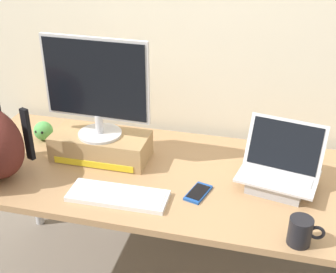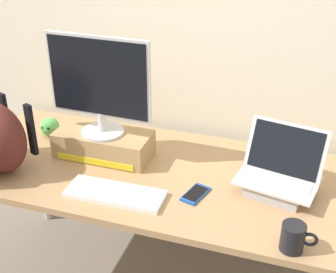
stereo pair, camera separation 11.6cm
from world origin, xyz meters
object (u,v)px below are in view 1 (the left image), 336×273
(coffee_mug, at_px, (301,231))
(plush_toy, at_px, (43,131))
(desktop_monitor, at_px, (96,86))
(toner_box_yellow, at_px, (101,146))
(external_keyboard, at_px, (118,196))
(open_laptop, at_px, (279,175))
(cell_phone, at_px, (198,193))

(coffee_mug, height_order, plush_toy, coffee_mug)
(desktop_monitor, distance_m, coffee_mug, 1.01)
(toner_box_yellow, distance_m, external_keyboard, 0.34)
(desktop_monitor, height_order, coffee_mug, desktop_monitor)
(desktop_monitor, height_order, open_laptop, desktop_monitor)
(desktop_monitor, xyz_separation_m, coffee_mug, (0.89, -0.38, -0.30))
(toner_box_yellow, xyz_separation_m, external_keyboard, (0.18, -0.28, -0.05))
(desktop_monitor, height_order, external_keyboard, desktop_monitor)
(toner_box_yellow, xyz_separation_m, desktop_monitor, (-0.00, -0.00, 0.29))
(external_keyboard, relative_size, coffee_mug, 3.26)
(external_keyboard, height_order, cell_phone, external_keyboard)
(open_laptop, distance_m, plush_toy, 1.15)
(desktop_monitor, relative_size, coffee_mug, 3.86)
(desktop_monitor, bearing_deg, toner_box_yellow, 89.24)
(toner_box_yellow, bearing_deg, coffee_mug, -23.18)
(cell_phone, bearing_deg, open_laptop, 39.35)
(coffee_mug, bearing_deg, plush_toy, 158.90)
(coffee_mug, bearing_deg, open_laptop, 104.25)
(open_laptop, xyz_separation_m, cell_phone, (-0.31, -0.14, -0.05))
(desktop_monitor, bearing_deg, open_laptop, -0.76)
(coffee_mug, xyz_separation_m, cell_phone, (-0.40, 0.20, -0.05))
(external_keyboard, bearing_deg, toner_box_yellow, 121.63)
(coffee_mug, xyz_separation_m, plush_toy, (-1.23, 0.48, -0.00))
(open_laptop, xyz_separation_m, external_keyboard, (-0.62, -0.24, -0.04))
(desktop_monitor, distance_m, cell_phone, 0.63)
(coffee_mug, bearing_deg, toner_box_yellow, 156.82)
(plush_toy, bearing_deg, desktop_monitor, -15.67)
(toner_box_yellow, relative_size, open_laptop, 1.24)
(desktop_monitor, relative_size, external_keyboard, 1.19)
(open_laptop, height_order, plush_toy, open_laptop)
(desktop_monitor, relative_size, open_laptop, 1.36)
(cell_phone, bearing_deg, desktop_monitor, 175.80)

